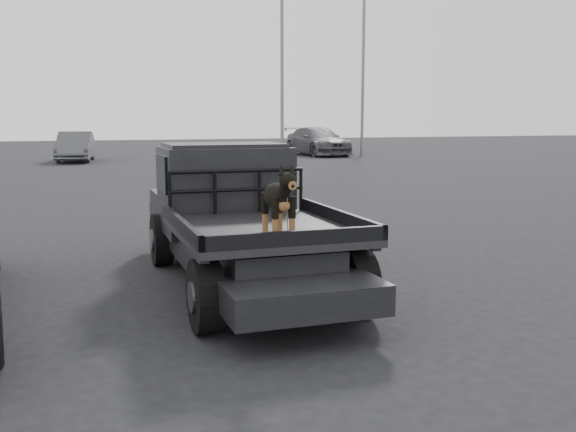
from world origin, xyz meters
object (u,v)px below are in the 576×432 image
object	(u,v)px
floodlight_mid	(282,38)
floodlight_far	(364,10)
flatbed_ute	(242,250)
distant_car_b	(317,141)
dog	(278,202)
distant_car_a	(75,147)

from	to	relation	value
floodlight_mid	floodlight_far	xyz separation A→B (m)	(5.21, 0.78, 1.83)
flatbed_ute	distant_car_b	size ratio (longest dim) A/B	0.96
dog	distant_car_b	distance (m)	31.26
floodlight_mid	distant_car_a	bearing A→B (deg)	178.84
flatbed_ute	distant_car_a	size ratio (longest dim) A/B	1.20
flatbed_ute	distant_car_a	distance (m)	26.14
floodlight_far	distant_car_a	bearing A→B (deg)	-177.99
distant_car_a	distant_car_b	world-z (taller)	distant_car_b
floodlight_far	flatbed_ute	bearing A→B (deg)	-118.25
floodlight_mid	flatbed_ute	bearing A→B (deg)	-109.40
flatbed_ute	distant_car_b	world-z (taller)	distant_car_b
dog	distant_car_a	xyz separation A→B (m)	(-1.69, 27.74, -0.55)
distant_car_a	floodlight_mid	bearing A→B (deg)	5.09
flatbed_ute	floodlight_far	size ratio (longest dim) A/B	0.35
distant_car_b	floodlight_mid	bearing A→B (deg)	-155.48
dog	floodlight_mid	size ratio (longest dim) A/B	0.06
flatbed_ute	distant_car_b	bearing A→B (deg)	66.68
distant_car_a	floodlight_mid	world-z (taller)	floodlight_mid
distant_car_a	floodlight_far	world-z (taller)	floodlight_far
distant_car_a	floodlight_far	bearing A→B (deg)	8.26
dog	distant_car_a	world-z (taller)	dog
distant_car_a	flatbed_ute	bearing A→B (deg)	-79.94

